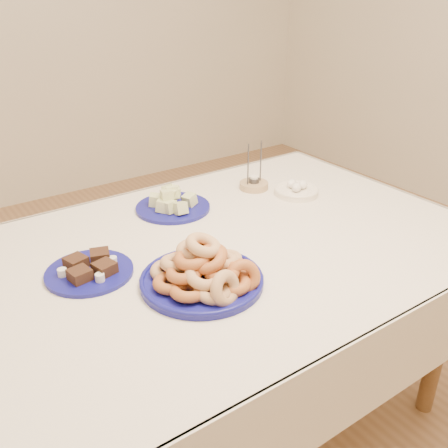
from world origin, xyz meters
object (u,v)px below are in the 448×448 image
(donut_platter, at_px, (204,271))
(brownie_plate, at_px, (90,270))
(dining_table, at_px, (215,276))
(candle_holder, at_px, (254,184))
(egg_bowl, at_px, (297,190))
(melon_plate, at_px, (172,203))

(donut_platter, bearing_deg, brownie_plate, 135.53)
(donut_platter, bearing_deg, dining_table, 47.84)
(candle_holder, distance_m, egg_bowl, 0.17)
(donut_platter, distance_m, brownie_plate, 0.33)
(egg_bowl, bearing_deg, brownie_plate, -173.86)
(dining_table, bearing_deg, egg_bowl, 18.65)
(dining_table, height_order, candle_holder, candle_holder)
(donut_platter, relative_size, brownie_plate, 1.43)
(candle_holder, relative_size, egg_bowl, 0.84)
(donut_platter, distance_m, candle_holder, 0.71)
(melon_plate, bearing_deg, candle_holder, -1.25)
(melon_plate, xyz_separation_m, egg_bowl, (0.46, -0.15, -0.01))
(donut_platter, height_order, brownie_plate, donut_platter)
(donut_platter, height_order, egg_bowl, donut_platter)
(candle_holder, bearing_deg, brownie_plate, -163.00)
(brownie_plate, bearing_deg, melon_plate, 31.00)
(brownie_plate, height_order, egg_bowl, egg_bowl)
(brownie_plate, xyz_separation_m, egg_bowl, (0.86, 0.09, 0.00))
(donut_platter, bearing_deg, melon_plate, 70.02)
(dining_table, relative_size, candle_holder, 9.12)
(brownie_plate, bearing_deg, donut_platter, -44.47)
(dining_table, distance_m, melon_plate, 0.34)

